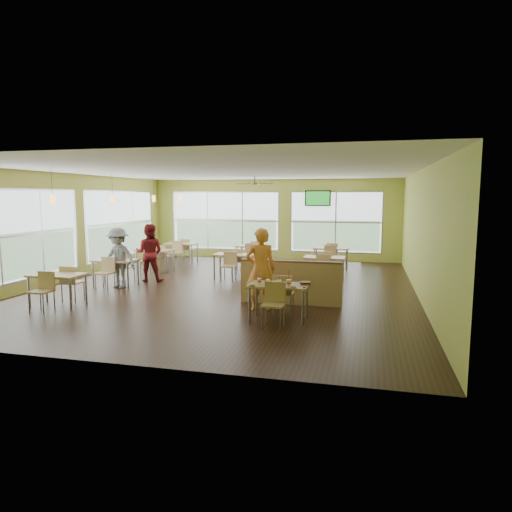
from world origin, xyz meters
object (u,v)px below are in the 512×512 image
main_table (279,290)px  food_basket (305,283)px  man_plaid (261,269)px  half_wall_divider (291,282)px

main_table → food_basket: main_table is taller
man_plaid → half_wall_divider: bearing=-148.5°
half_wall_divider → man_plaid: (-0.56, -0.70, 0.40)m
main_table → food_basket: (0.52, 0.12, 0.15)m
half_wall_divider → man_plaid: size_ratio=1.30×
man_plaid → food_basket: man_plaid is taller
main_table → food_basket: size_ratio=6.17×
man_plaid → food_basket: (1.08, -0.63, -0.14)m
food_basket → half_wall_divider: bearing=111.4°
man_plaid → food_basket: size_ratio=7.48×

